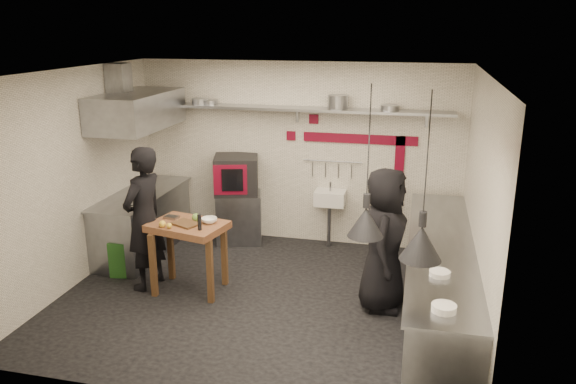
% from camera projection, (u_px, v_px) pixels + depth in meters
% --- Properties ---
extents(floor, '(5.00, 5.00, 0.00)m').
position_uv_depth(floor, '(261.00, 297.00, 7.10)').
color(floor, black).
rests_on(floor, ground).
extents(ceiling, '(5.00, 5.00, 0.00)m').
position_uv_depth(ceiling, '(258.00, 72.00, 6.30)').
color(ceiling, silver).
rests_on(ceiling, floor).
extents(wall_back, '(5.00, 0.04, 2.80)m').
position_uv_depth(wall_back, '(298.00, 154.00, 8.66)').
color(wall_back, white).
rests_on(wall_back, floor).
extents(wall_front, '(5.00, 0.04, 2.80)m').
position_uv_depth(wall_front, '(191.00, 261.00, 4.75)').
color(wall_front, white).
rests_on(wall_front, floor).
extents(wall_left, '(0.04, 4.20, 2.80)m').
position_uv_depth(wall_left, '(74.00, 179.00, 7.26)').
color(wall_left, white).
rests_on(wall_left, floor).
extents(wall_right, '(0.04, 4.20, 2.80)m').
position_uv_depth(wall_right, '(479.00, 207.00, 6.15)').
color(wall_right, white).
rests_on(wall_right, floor).
extents(red_band_horiz, '(1.70, 0.02, 0.14)m').
position_uv_depth(red_band_horiz, '(360.00, 139.00, 8.35)').
color(red_band_horiz, maroon).
rests_on(red_band_horiz, wall_back).
extents(red_band_vert, '(0.14, 0.02, 1.10)m').
position_uv_depth(red_band_vert, '(399.00, 172.00, 8.35)').
color(red_band_vert, maroon).
rests_on(red_band_vert, wall_back).
extents(red_tile_a, '(0.14, 0.02, 0.14)m').
position_uv_depth(red_tile_a, '(314.00, 119.00, 8.43)').
color(red_tile_a, maroon).
rests_on(red_tile_a, wall_back).
extents(red_tile_b, '(0.14, 0.02, 0.14)m').
position_uv_depth(red_tile_b, '(291.00, 136.00, 8.58)').
color(red_tile_b, maroon).
rests_on(red_tile_b, wall_back).
extents(back_shelf, '(4.60, 0.34, 0.04)m').
position_uv_depth(back_shelf, '(295.00, 109.00, 8.28)').
color(back_shelf, slate).
rests_on(back_shelf, wall_back).
extents(shelf_bracket_left, '(0.04, 0.06, 0.24)m').
position_uv_depth(shelf_bracket_left, '(180.00, 110.00, 8.87)').
color(shelf_bracket_left, slate).
rests_on(shelf_bracket_left, wall_back).
extents(shelf_bracket_mid, '(0.04, 0.06, 0.24)m').
position_uv_depth(shelf_bracket_mid, '(297.00, 114.00, 8.45)').
color(shelf_bracket_mid, slate).
rests_on(shelf_bracket_mid, wall_back).
extents(shelf_bracket_right, '(0.04, 0.06, 0.24)m').
position_uv_depth(shelf_bracket_right, '(427.00, 119.00, 8.03)').
color(shelf_bracket_right, slate).
rests_on(shelf_bracket_right, wall_back).
extents(pan_far_left, '(0.31, 0.31, 0.09)m').
position_uv_depth(pan_far_left, '(200.00, 101.00, 8.60)').
color(pan_far_left, slate).
rests_on(pan_far_left, back_shelf).
extents(pan_mid_left, '(0.30, 0.30, 0.07)m').
position_uv_depth(pan_mid_left, '(210.00, 102.00, 8.56)').
color(pan_mid_left, slate).
rests_on(pan_mid_left, back_shelf).
extents(stock_pot, '(0.39, 0.39, 0.20)m').
position_uv_depth(stock_pot, '(338.00, 102.00, 8.11)').
color(stock_pot, slate).
rests_on(stock_pot, back_shelf).
extents(pan_right, '(0.29, 0.29, 0.08)m').
position_uv_depth(pan_right, '(390.00, 108.00, 7.96)').
color(pan_right, slate).
rests_on(pan_right, back_shelf).
extents(oven_stand, '(0.83, 0.79, 0.80)m').
position_uv_depth(oven_stand, '(239.00, 216.00, 8.88)').
color(oven_stand, slate).
rests_on(oven_stand, floor).
extents(combi_oven, '(0.80, 0.77, 0.58)m').
position_uv_depth(combi_oven, '(236.00, 174.00, 8.67)').
color(combi_oven, black).
rests_on(combi_oven, oven_stand).
extents(oven_door, '(0.49, 0.16, 0.46)m').
position_uv_depth(oven_door, '(230.00, 180.00, 8.38)').
color(oven_door, maroon).
rests_on(oven_door, combi_oven).
extents(oven_glass, '(0.31, 0.10, 0.34)m').
position_uv_depth(oven_glass, '(232.00, 180.00, 8.36)').
color(oven_glass, black).
rests_on(oven_glass, oven_door).
extents(hand_sink, '(0.46, 0.34, 0.22)m').
position_uv_depth(hand_sink, '(330.00, 198.00, 8.55)').
color(hand_sink, white).
rests_on(hand_sink, wall_back).
extents(sink_tap, '(0.03, 0.03, 0.14)m').
position_uv_depth(sink_tap, '(330.00, 186.00, 8.49)').
color(sink_tap, slate).
rests_on(sink_tap, hand_sink).
extents(sink_drain, '(0.06, 0.06, 0.66)m').
position_uv_depth(sink_drain, '(329.00, 226.00, 8.64)').
color(sink_drain, slate).
rests_on(sink_drain, floor).
extents(utensil_rail, '(0.90, 0.02, 0.02)m').
position_uv_depth(utensil_rail, '(332.00, 161.00, 8.52)').
color(utensil_rail, slate).
rests_on(utensil_rail, wall_back).
extents(counter_right, '(0.70, 3.80, 0.90)m').
position_uv_depth(counter_right, '(439.00, 282.00, 6.50)').
color(counter_right, slate).
rests_on(counter_right, floor).
extents(counter_right_top, '(0.76, 3.90, 0.03)m').
position_uv_depth(counter_right_top, '(442.00, 245.00, 6.36)').
color(counter_right_top, slate).
rests_on(counter_right_top, counter_right).
extents(plate_stack, '(0.21, 0.21, 0.07)m').
position_uv_depth(plate_stack, '(444.00, 308.00, 4.86)').
color(plate_stack, white).
rests_on(plate_stack, counter_right_top).
extents(small_bowl_right, '(0.27, 0.27, 0.05)m').
position_uv_depth(small_bowl_right, '(440.00, 273.00, 5.55)').
color(small_bowl_right, white).
rests_on(small_bowl_right, counter_right_top).
extents(counter_left, '(0.70, 1.90, 0.90)m').
position_uv_depth(counter_left, '(143.00, 223.00, 8.43)').
color(counter_left, slate).
rests_on(counter_left, floor).
extents(counter_left_top, '(0.76, 2.00, 0.03)m').
position_uv_depth(counter_left_top, '(140.00, 194.00, 8.30)').
color(counter_left_top, slate).
rests_on(counter_left_top, counter_left).
extents(extractor_hood, '(0.78, 1.60, 0.50)m').
position_uv_depth(extractor_hood, '(137.00, 110.00, 7.93)').
color(extractor_hood, slate).
rests_on(extractor_hood, ceiling).
extents(hood_duct, '(0.28, 0.28, 0.50)m').
position_uv_depth(hood_duct, '(119.00, 81.00, 7.87)').
color(hood_duct, slate).
rests_on(hood_duct, ceiling).
extents(green_bin, '(0.37, 0.37, 0.50)m').
position_uv_depth(green_bin, '(124.00, 257.00, 7.71)').
color(green_bin, '#235B1F').
rests_on(green_bin, floor).
extents(prep_table, '(1.03, 0.82, 0.92)m').
position_uv_depth(prep_table, '(189.00, 257.00, 7.18)').
color(prep_table, brown).
rests_on(prep_table, floor).
extents(cutting_board, '(0.40, 0.35, 0.02)m').
position_uv_depth(cutting_board, '(186.00, 224.00, 7.00)').
color(cutting_board, '#54371F').
rests_on(cutting_board, prep_table).
extents(pepper_mill, '(0.06, 0.06, 0.20)m').
position_uv_depth(pepper_mill, '(199.00, 222.00, 6.79)').
color(pepper_mill, black).
rests_on(pepper_mill, prep_table).
extents(lemon_a, '(0.10, 0.10, 0.09)m').
position_uv_depth(lemon_a, '(162.00, 224.00, 6.91)').
color(lemon_a, gold).
rests_on(lemon_a, prep_table).
extents(lemon_b, '(0.07, 0.07, 0.07)m').
position_uv_depth(lemon_b, '(169.00, 226.00, 6.86)').
color(lemon_b, gold).
rests_on(lemon_b, prep_table).
extents(veg_ball, '(0.12, 0.12, 0.11)m').
position_uv_depth(veg_ball, '(196.00, 217.00, 7.11)').
color(veg_ball, olive).
rests_on(veg_ball, prep_table).
extents(steel_tray, '(0.20, 0.15, 0.03)m').
position_uv_depth(steel_tray, '(172.00, 217.00, 7.22)').
color(steel_tray, slate).
rests_on(steel_tray, prep_table).
extents(bowl, '(0.23, 0.23, 0.06)m').
position_uv_depth(bowl, '(209.00, 220.00, 7.06)').
color(bowl, white).
rests_on(bowl, prep_table).
extents(heat_lamp_near, '(0.38, 0.38, 1.50)m').
position_uv_depth(heat_lamp_near, '(368.00, 163.00, 5.37)').
color(heat_lamp_near, black).
rests_on(heat_lamp_near, ceiling).
extents(heat_lamp_far, '(0.40, 0.40, 1.54)m').
position_uv_depth(heat_lamp_far, '(426.00, 178.00, 4.90)').
color(heat_lamp_far, black).
rests_on(heat_lamp_far, ceiling).
extents(chef_left, '(0.57, 0.76, 1.87)m').
position_uv_depth(chef_left, '(144.00, 219.00, 7.17)').
color(chef_left, black).
rests_on(chef_left, floor).
extents(chef_right, '(0.60, 0.88, 1.75)m').
position_uv_depth(chef_right, '(384.00, 240.00, 6.63)').
color(chef_right, black).
rests_on(chef_right, floor).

